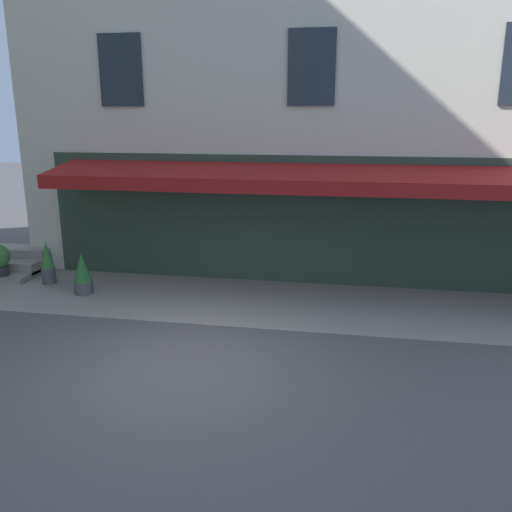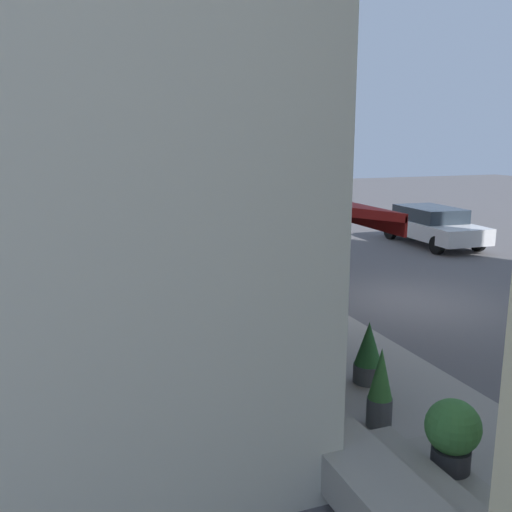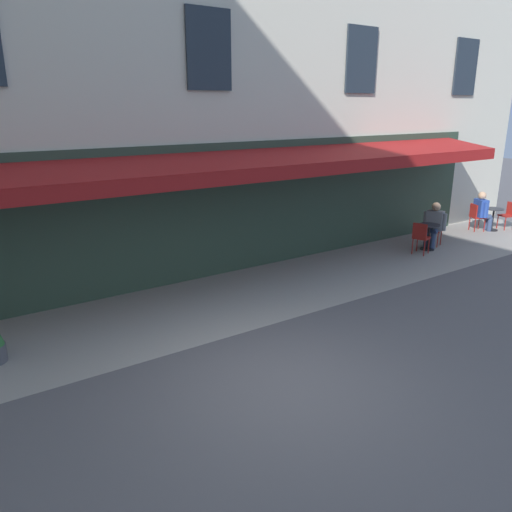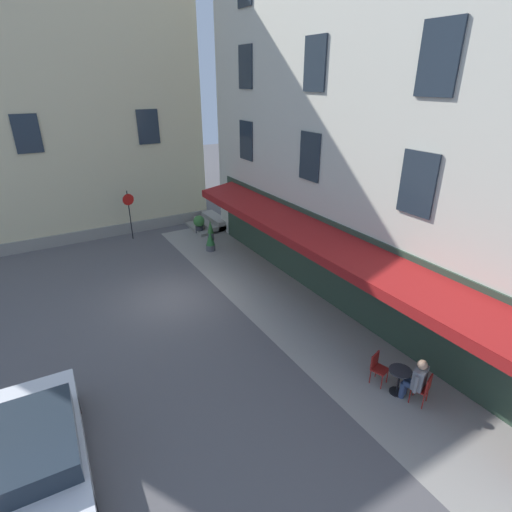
{
  "view_description": "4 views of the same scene",
  "coord_description": "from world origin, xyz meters",
  "views": [
    {
      "loc": [
        -2.67,
        7.92,
        4.16
      ],
      "look_at": [
        -0.56,
        -3.89,
        0.94
      ],
      "focal_mm": 37.13,
      "sensor_mm": 36.0,
      "label": 1
    },
    {
      "loc": [
        10.65,
        -7.67,
        3.78
      ],
      "look_at": [
        -0.51,
        -3.57,
        1.25
      ],
      "focal_mm": 39.54,
      "sensor_mm": 36.0,
      "label": 2
    },
    {
      "loc": [
        4.02,
        5.25,
        4.03
      ],
      "look_at": [
        -1.58,
        -3.01,
        1.0
      ],
      "focal_mm": 34.82,
      "sensor_mm": 36.0,
      "label": 3
    },
    {
      "loc": [
        -13.1,
        4.05,
        7.77
      ],
      "look_at": [
        -1.2,
        -2.99,
        1.56
      ],
      "focal_mm": 27.83,
      "sensor_mm": 36.0,
      "label": 4
    }
  ],
  "objects": [
    {
      "name": "ground_plane",
      "position": [
        0.0,
        0.0,
        0.0
      ],
      "size": [
        70.0,
        70.0,
        0.0
      ],
      "primitive_type": "plane",
      "color": "#565456"
    },
    {
      "name": "sidewalk_cafe_terrace",
      "position": [
        -3.25,
        -3.4,
        0.0
      ],
      "size": [
        20.5,
        3.2,
        0.01
      ],
      "primitive_type": "cube",
      "color": "gray",
      "rests_on": "ground_plane"
    },
    {
      "name": "cafe_table_near_entrance",
      "position": [
        -7.92,
        -3.45,
        0.49
      ],
      "size": [
        0.6,
        0.6,
        0.75
      ],
      "color": "black",
      "rests_on": "ground_plane"
    },
    {
      "name": "cafe_chair_red_under_awning",
      "position": [
        -7.32,
        -3.26,
        0.55
      ],
      "size": [
        0.5,
        0.5,
        0.91
      ],
      "color": "maroon",
      "rests_on": "ground_plane"
    },
    {
      "name": "cafe_chair_red_back_row",
      "position": [
        -8.51,
        -3.67,
        0.55
      ],
      "size": [
        0.51,
        0.51,
        0.91
      ],
      "color": "maroon",
      "rests_on": "ground_plane"
    },
    {
      "name": "cafe_table_mid_terrace",
      "position": [
        -11.66,
        -3.73,
        0.49
      ],
      "size": [
        0.6,
        0.6,
        0.75
      ],
      "color": "black",
      "rests_on": "ground_plane"
    },
    {
      "name": "cafe_chair_red_corner_left",
      "position": [
        -12.26,
        -3.55,
        0.55
      ],
      "size": [
        0.5,
        0.5,
        0.91
      ],
      "color": "maroon",
      "rests_on": "ground_plane"
    },
    {
      "name": "cafe_chair_red_facing_street",
      "position": [
        -11.09,
        -4.01,
        0.55
      ],
      "size": [
        0.54,
        0.54,
        0.91
      ],
      "color": "maroon",
      "rests_on": "ground_plane"
    },
    {
      "name": "seated_patron_in_grey",
      "position": [
        -8.31,
        -3.59,
        0.7
      ],
      "size": [
        0.63,
        0.64,
        1.32
      ],
      "color": "navy",
      "rests_on": "ground_plane"
    },
    {
      "name": "seated_companion_in_blue",
      "position": [
        -11.28,
        -3.91,
        0.71
      ],
      "size": [
        0.65,
        0.62,
        1.32
      ],
      "color": "navy",
      "rests_on": "ground_plane"
    }
  ]
}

